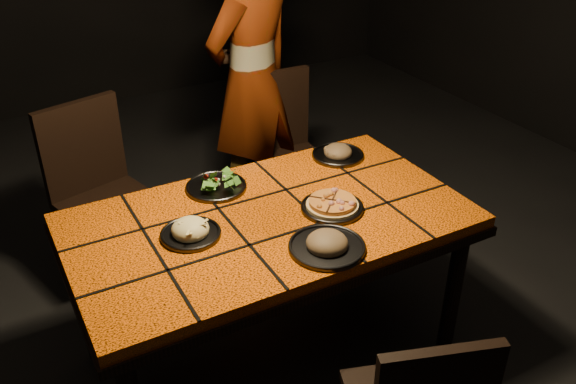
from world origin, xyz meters
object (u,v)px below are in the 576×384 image
plate_pasta (191,231)px  dining_table (269,232)px  chair_far_right (283,145)px  chair_far_left (98,184)px  diner (253,82)px  plate_pizza (332,206)px

plate_pasta → dining_table: bearing=-2.6°
dining_table → chair_far_right: chair_far_right is taller
plate_pasta → chair_far_left: bearing=99.4°
chair_far_left → chair_far_right: bearing=-17.6°
dining_table → diner: (0.46, 1.09, 0.22)m
chair_far_left → diner: bearing=-7.8°
chair_far_right → plate_pasta: chair_far_right is taller
dining_table → chair_far_left: bearing=116.9°
chair_far_right → diner: (-0.10, 0.17, 0.35)m
chair_far_left → diner: 1.01m
diner → plate_pizza: 1.20m
dining_table → chair_far_right: size_ratio=1.70×
chair_far_right → plate_pizza: (-0.31, -1.01, 0.22)m
chair_far_left → plate_pizza: (0.74, -1.04, 0.21)m
chair_far_left → diner: diner is taller
diner → plate_pizza: (-0.21, -1.17, -0.12)m
dining_table → chair_far_left: chair_far_left is taller
chair_far_right → plate_pizza: chair_far_right is taller
chair_far_left → chair_far_right: (1.05, -0.03, -0.01)m
chair_far_right → plate_pasta: (-0.89, -0.91, 0.23)m
chair_far_left → plate_pasta: (0.16, -0.94, 0.22)m
plate_pasta → chair_far_right: bearing=45.6°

